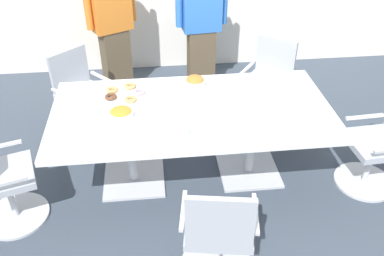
{
  "coord_description": "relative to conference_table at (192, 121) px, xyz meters",
  "views": [
    {
      "loc": [
        -0.33,
        -3.0,
        2.66
      ],
      "look_at": [
        0.0,
        0.0,
        0.55
      ],
      "focal_mm": 38.95,
      "sensor_mm": 36.0,
      "label": 1
    }
  ],
  "objects": [
    {
      "name": "ground_plane",
      "position": [
        0.0,
        0.0,
        -0.63
      ],
      "size": [
        10.0,
        10.0,
        0.01
      ],
      "primitive_type": "cube",
      "color": "#3D4754"
    },
    {
      "name": "conference_table",
      "position": [
        0.0,
        0.0,
        0.0
      ],
      "size": [
        2.4,
        1.2,
        0.75
      ],
      "color": "white",
      "rests_on": "ground"
    },
    {
      "name": "office_chair_1",
      "position": [
        0.06,
        -1.1,
        -0.22
      ],
      "size": [
        0.62,
        0.62,
        0.91
      ],
      "rotation": [
        0.0,
        0.0,
        -0.17
      ],
      "color": "silver",
      "rests_on": "ground"
    },
    {
      "name": "office_chair_2",
      "position": [
        1.64,
        -0.28,
        -0.22
      ],
      "size": [
        0.57,
        0.57,
        0.91
      ],
      "rotation": [
        0.0,
        0.0,
        1.63
      ],
      "color": "silver",
      "rests_on": "ground"
    },
    {
      "name": "office_chair_3",
      "position": [
        0.94,
        0.92,
        -0.22
      ],
      "size": [
        0.76,
        0.76,
        0.91
      ],
      "rotation": [
        0.0,
        0.0,
        -3.78
      ],
      "color": "silver",
      "rests_on": "ground"
    },
    {
      "name": "office_chair_4",
      "position": [
        -1.06,
        0.86,
        -0.22
      ],
      "size": [
        0.76,
        0.76,
        0.91
      ],
      "rotation": [
        0.0,
        0.0,
        -2.4
      ],
      "color": "silver",
      "rests_on": "ground"
    },
    {
      "name": "person_standing_0",
      "position": [
        -0.74,
        1.7,
        0.27
      ],
      "size": [
        0.58,
        0.39,
        1.72
      ],
      "rotation": [
        0.0,
        0.0,
        -2.68
      ],
      "color": "brown",
      "rests_on": "ground"
    },
    {
      "name": "person_standing_1",
      "position": [
        0.29,
        1.65,
        0.24
      ],
      "size": [
        0.61,
        0.26,
        1.67
      ],
      "rotation": [
        0.0,
        0.0,
        -3.04
      ],
      "color": "brown",
      "rests_on": "ground"
    },
    {
      "name": "snack_bowl_chips_orange",
      "position": [
        -0.6,
        -0.06,
        0.16
      ],
      "size": [
        0.2,
        0.2,
        0.08
      ],
      "color": "white",
      "rests_on": "conference_table"
    },
    {
      "name": "snack_bowl_pretzels",
      "position": [
        0.07,
        0.36,
        0.18
      ],
      "size": [
        0.19,
        0.19,
        0.12
      ],
      "color": "white",
      "rests_on": "conference_table"
    },
    {
      "name": "donut_platter",
      "position": [
        -0.58,
        0.29,
        0.14
      ],
      "size": [
        0.37,
        0.36,
        0.04
      ],
      "color": "white",
      "rests_on": "conference_table"
    },
    {
      "name": "plate_stack",
      "position": [
        -0.16,
        -0.33,
        0.14
      ],
      "size": [
        0.23,
        0.23,
        0.04
      ],
      "color": "white",
      "rests_on": "conference_table"
    },
    {
      "name": "napkin_pile",
      "position": [
        0.28,
        -0.17,
        0.15
      ],
      "size": [
        0.19,
        0.19,
        0.05
      ],
      "primitive_type": "cube",
      "color": "white",
      "rests_on": "conference_table"
    }
  ]
}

